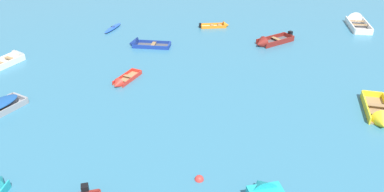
{
  "coord_description": "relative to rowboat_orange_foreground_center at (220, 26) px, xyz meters",
  "views": [
    {
      "loc": [
        1.99,
        2.76,
        12.11
      ],
      "look_at": [
        0.0,
        23.97,
        0.15
      ],
      "focal_mm": 35.13,
      "sensor_mm": 36.0,
      "label": 1
    }
  ],
  "objects": [
    {
      "name": "rowboat_white_cluster_outer",
      "position": [
        -16.09,
        -9.94,
        0.08
      ],
      "size": [
        2.5,
        3.98,
        1.14
      ],
      "color": "beige",
      "rests_on": "ground_plane"
    },
    {
      "name": "rowboat_deep_blue_far_right",
      "position": [
        -6.75,
        -5.66,
        0.02
      ],
      "size": [
        3.63,
        1.39,
        1.16
      ],
      "color": "#4C4C51",
      "rests_on": "ground_plane"
    },
    {
      "name": "rowboat_orange_foreground_center",
      "position": [
        0.0,
        0.0,
        0.0
      ],
      "size": [
        3.0,
        1.37,
        0.8
      ],
      "color": "beige",
      "rests_on": "ground_plane"
    },
    {
      "name": "rowboat_white_back_row_center",
      "position": [
        13.47,
        2.14,
        0.11
      ],
      "size": [
        1.87,
        4.61,
        1.54
      ],
      "color": "gray",
      "rests_on": "ground_plane"
    },
    {
      "name": "kayak_blue_midfield_right",
      "position": [
        -10.28,
        -1.68,
        0.01
      ],
      "size": [
        1.16,
        3.07,
        0.29
      ],
      "color": "blue",
      "rests_on": "ground_plane"
    },
    {
      "name": "rowboat_yellow_outer_left",
      "position": [
        9.86,
        -15.88,
        0.08
      ],
      "size": [
        1.84,
        4.06,
        1.23
      ],
      "color": "#99754C",
      "rests_on": "ground_plane"
    },
    {
      "name": "rowboat_maroon_midfield_left",
      "position": [
        4.27,
        -4.3,
        0.07
      ],
      "size": [
        3.77,
        3.34,
        1.19
      ],
      "color": "#4C4C51",
      "rests_on": "ground_plane"
    },
    {
      "name": "rowboat_red_far_left",
      "position": [
        -6.52,
        -12.78,
        -0.0
      ],
      "size": [
        1.75,
        2.93,
        0.8
      ],
      "color": "#99754C",
      "rests_on": "ground_plane"
    },
    {
      "name": "mooring_buoy_between_boats_left",
      "position": [
        -0.35,
        -22.07,
        -0.13
      ],
      "size": [
        0.44,
        0.44,
        0.44
      ],
      "primitive_type": "sphere",
      "color": "red",
      "rests_on": "ground_plane"
    }
  ]
}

